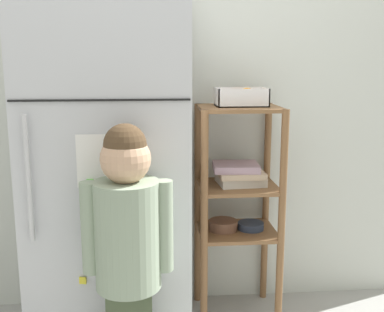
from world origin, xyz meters
name	(u,v)px	position (x,y,z in m)	size (l,w,h in m)	color
kitchen_wall_back	(168,108)	(0.00, 0.35, 1.08)	(2.81, 0.03, 2.15)	silver
refrigerator	(110,169)	(-0.29, 0.02, 0.83)	(0.72, 0.63, 1.65)	silver
child_standing	(128,234)	(-0.19, -0.40, 0.66)	(0.35, 0.26, 1.10)	#434F36
pantry_shelf_unit	(238,191)	(0.34, 0.14, 0.67)	(0.41, 0.36, 1.10)	brown
fruit_bin	(243,98)	(0.36, 0.16, 1.14)	(0.25, 0.17, 0.09)	white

